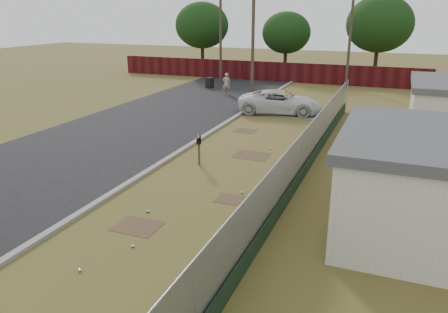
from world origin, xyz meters
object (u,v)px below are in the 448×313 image
at_px(pedestrian, 226,84).
at_px(trash_bin, 210,83).
at_px(pickup_truck, 280,102).
at_px(mailbox, 199,142).

height_order(pedestrian, trash_bin, pedestrian).
relative_size(pickup_truck, trash_bin, 5.97).
bearing_deg(trash_bin, pedestrian, -43.56).
bearing_deg(mailbox, pickup_truck, 86.41).
bearing_deg(pedestrian, trash_bin, -63.72).
height_order(mailbox, pickup_truck, pickup_truck).
xyz_separation_m(mailbox, pickup_truck, (0.70, 11.08, -0.27)).
distance_m(pickup_truck, trash_bin, 10.96).
distance_m(pickup_truck, pedestrian, 7.54).
relative_size(mailbox, pickup_truck, 0.24).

